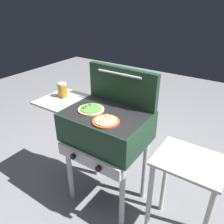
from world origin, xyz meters
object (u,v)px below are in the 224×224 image
(grill, at_px, (105,128))
(pizza_veggie, at_px, (91,109))
(pizza_cheese, at_px, (106,121))
(prep_table, at_px, (185,184))
(sauce_jar, at_px, (63,90))

(grill, distance_m, pizza_veggie, 0.19)
(pizza_veggie, bearing_deg, pizza_cheese, -22.81)
(grill, bearing_deg, prep_table, 0.37)
(prep_table, bearing_deg, pizza_cheese, -168.41)
(pizza_cheese, bearing_deg, sauce_jar, 164.69)
(pizza_veggie, height_order, sauce_jar, sauce_jar)
(pizza_cheese, relative_size, pizza_veggie, 0.95)
(pizza_cheese, relative_size, prep_table, 0.26)
(sauce_jar, relative_size, prep_table, 0.17)
(prep_table, bearing_deg, grill, -179.63)
(prep_table, bearing_deg, pizza_veggie, -177.55)
(pizza_cheese, height_order, pizza_veggie, pizza_cheese)
(pizza_cheese, xyz_separation_m, prep_table, (0.58, 0.12, -0.37))
(pizza_veggie, distance_m, prep_table, 0.87)
(pizza_cheese, height_order, prep_table, pizza_cheese)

